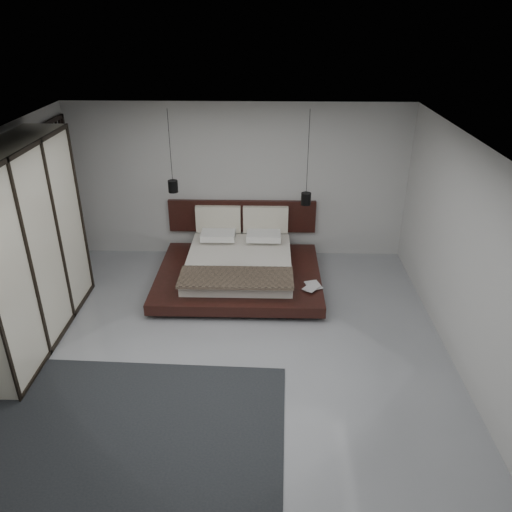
{
  "coord_description": "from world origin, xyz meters",
  "views": [
    {
      "loc": [
        0.54,
        -5.56,
        4.19
      ],
      "look_at": [
        0.36,
        1.2,
        0.82
      ],
      "focal_mm": 35.0,
      "sensor_mm": 36.0,
      "label": 1
    }
  ],
  "objects_px": {
    "lattice_screen": "(65,196)",
    "bed": "(239,266)",
    "wardrobe": "(22,249)",
    "pendant_right": "(306,198)",
    "rug": "(111,442)",
    "pendant_left": "(173,186)"
  },
  "relations": [
    {
      "from": "lattice_screen",
      "to": "bed",
      "type": "xyz_separation_m",
      "value": [
        3.0,
        -0.54,
        -1.02
      ]
    },
    {
      "from": "lattice_screen",
      "to": "wardrobe",
      "type": "distance_m",
      "value": 2.21
    },
    {
      "from": "pendant_right",
      "to": "wardrobe",
      "type": "relative_size",
      "value": 0.57
    },
    {
      "from": "rug",
      "to": "wardrobe",
      "type": "bearing_deg",
      "value": 128.79
    },
    {
      "from": "pendant_left",
      "to": "pendant_right",
      "type": "distance_m",
      "value": 2.22
    },
    {
      "from": "bed",
      "to": "pendant_right",
      "type": "bearing_deg",
      "value": 20.62
    },
    {
      "from": "bed",
      "to": "pendant_right",
      "type": "relative_size",
      "value": 1.72
    },
    {
      "from": "lattice_screen",
      "to": "bed",
      "type": "relative_size",
      "value": 0.96
    },
    {
      "from": "lattice_screen",
      "to": "bed",
      "type": "distance_m",
      "value": 3.22
    },
    {
      "from": "wardrobe",
      "to": "bed",
      "type": "bearing_deg",
      "value": 31.03
    },
    {
      "from": "lattice_screen",
      "to": "pendant_left",
      "type": "xyz_separation_m",
      "value": [
        1.9,
        -0.12,
        0.24
      ]
    },
    {
      "from": "lattice_screen",
      "to": "pendant_left",
      "type": "relative_size",
      "value": 1.91
    },
    {
      "from": "lattice_screen",
      "to": "rug",
      "type": "relative_size",
      "value": 0.7
    },
    {
      "from": "lattice_screen",
      "to": "pendant_right",
      "type": "distance_m",
      "value": 4.11
    },
    {
      "from": "rug",
      "to": "bed",
      "type": "bearing_deg",
      "value": 71.87
    },
    {
      "from": "pendant_right",
      "to": "pendant_left",
      "type": "bearing_deg",
      "value": -180.0
    },
    {
      "from": "lattice_screen",
      "to": "rug",
      "type": "distance_m",
      "value": 4.71
    },
    {
      "from": "lattice_screen",
      "to": "rug",
      "type": "height_order",
      "value": "lattice_screen"
    },
    {
      "from": "pendant_left",
      "to": "wardrobe",
      "type": "distance_m",
      "value": 2.65
    },
    {
      "from": "pendant_right",
      "to": "rug",
      "type": "xyz_separation_m",
      "value": [
        -2.29,
        -4.03,
        -1.34
      ]
    },
    {
      "from": "bed",
      "to": "rug",
      "type": "height_order",
      "value": "bed"
    },
    {
      "from": "wardrobe",
      "to": "rug",
      "type": "relative_size",
      "value": 0.74
    }
  ]
}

